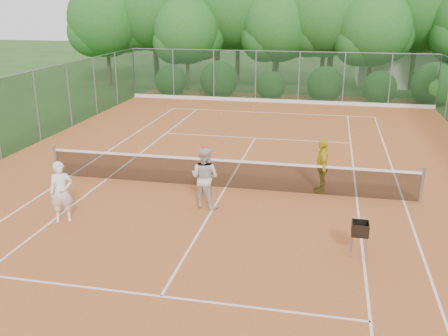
# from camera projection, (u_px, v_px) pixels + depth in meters

# --- Properties ---
(ground) EXTENTS (120.00, 120.00, 0.00)m
(ground) POSITION_uv_depth(u_px,v_px,m) (225.00, 188.00, 16.07)
(ground) COLOR #284A1A
(ground) RESTS_ON ground
(clay_court) EXTENTS (18.00, 36.00, 0.02)m
(clay_court) POSITION_uv_depth(u_px,v_px,m) (225.00, 188.00, 16.07)
(clay_court) COLOR #B55F29
(clay_court) RESTS_ON ground
(club_building) EXTENTS (8.00, 5.00, 3.00)m
(club_building) POSITION_uv_depth(u_px,v_px,m) (414.00, 64.00, 36.12)
(club_building) COLOR beige
(club_building) RESTS_ON ground
(tennis_net) EXTENTS (11.97, 0.10, 1.10)m
(tennis_net) POSITION_uv_depth(u_px,v_px,m) (225.00, 173.00, 15.91)
(tennis_net) COLOR gray
(tennis_net) RESTS_ON clay_court
(player_white) EXTENTS (0.73, 0.65, 1.68)m
(player_white) POSITION_uv_depth(u_px,v_px,m) (61.00, 192.00, 13.39)
(player_white) COLOR white
(player_white) RESTS_ON clay_court
(player_center_grp) EXTENTS (1.04, 0.91, 1.84)m
(player_center_grp) POSITION_uv_depth(u_px,v_px,m) (205.00, 177.00, 14.33)
(player_center_grp) COLOR beige
(player_center_grp) RESTS_ON clay_court
(player_yellow) EXTENTS (0.57, 1.05, 1.70)m
(player_yellow) POSITION_uv_depth(u_px,v_px,m) (322.00, 166.00, 15.53)
(player_yellow) COLOR gold
(player_yellow) RESTS_ON clay_court
(ball_hopper) EXTENTS (0.37, 0.37, 0.86)m
(ball_hopper) POSITION_uv_depth(u_px,v_px,m) (360.00, 229.00, 11.55)
(ball_hopper) COLOR gray
(ball_hopper) RESTS_ON clay_court
(stray_ball_a) EXTENTS (0.07, 0.07, 0.07)m
(stray_ball_a) POSITION_uv_depth(u_px,v_px,m) (220.00, 114.00, 26.68)
(stray_ball_a) COLOR yellow
(stray_ball_a) RESTS_ON clay_court
(stray_ball_b) EXTENTS (0.07, 0.07, 0.07)m
(stray_ball_b) POSITION_uv_depth(u_px,v_px,m) (254.00, 107.00, 28.49)
(stray_ball_b) COLOR #E3F037
(stray_ball_b) RESTS_ON clay_court
(stray_ball_c) EXTENTS (0.07, 0.07, 0.07)m
(stray_ball_c) POSITION_uv_depth(u_px,v_px,m) (353.00, 131.00, 23.10)
(stray_ball_c) COLOR gold
(stray_ball_c) RESTS_ON clay_court
(court_markings) EXTENTS (11.03, 23.83, 0.01)m
(court_markings) POSITION_uv_depth(u_px,v_px,m) (225.00, 188.00, 16.07)
(court_markings) COLOR white
(court_markings) RESTS_ON clay_court
(fence_back) EXTENTS (18.07, 0.07, 3.00)m
(fence_back) POSITION_uv_depth(u_px,v_px,m) (277.00, 77.00, 29.53)
(fence_back) COLOR #19381E
(fence_back) RESTS_ON clay_court
(tropical_treeline) EXTENTS (32.10, 8.49, 15.03)m
(tropical_treeline) POSITION_uv_depth(u_px,v_px,m) (309.00, 12.00, 32.96)
(tropical_treeline) COLOR brown
(tropical_treeline) RESTS_ON ground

